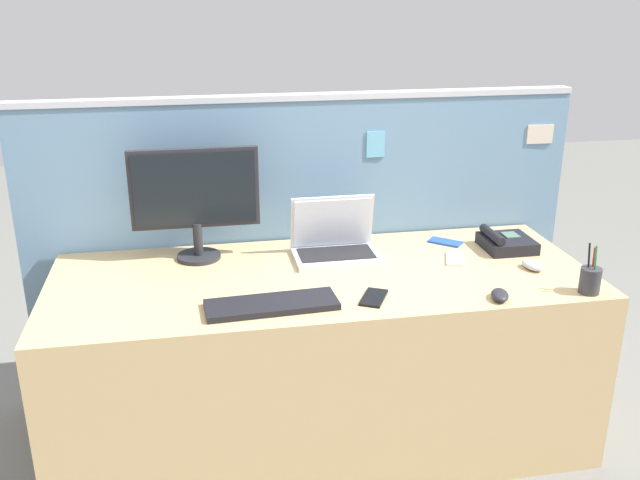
{
  "coord_description": "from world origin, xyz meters",
  "views": [
    {
      "loc": [
        -0.45,
        -2.37,
        1.74
      ],
      "look_at": [
        0.0,
        0.05,
        0.83
      ],
      "focal_mm": 39.23,
      "sensor_mm": 36.0,
      "label": 1
    }
  ],
  "objects_px": {
    "cell_phone_blue_case": "(445,242)",
    "desk_phone": "(505,242)",
    "cell_phone_black_slab": "(374,298)",
    "cell_phone_white_slab": "(454,259)",
    "computer_mouse_right_hand": "(533,265)",
    "desktop_monitor": "(195,195)",
    "pen_cup": "(590,280)",
    "computer_mouse_left_hand": "(500,295)",
    "laptop": "(335,241)",
    "keyboard_main": "(272,305)"
  },
  "relations": [
    {
      "from": "cell_phone_blue_case",
      "to": "desk_phone",
      "type": "bearing_deg",
      "value": -75.73
    },
    {
      "from": "cell_phone_black_slab",
      "to": "cell_phone_white_slab",
      "type": "bearing_deg",
      "value": 63.71
    },
    {
      "from": "computer_mouse_right_hand",
      "to": "desktop_monitor",
      "type": "bearing_deg",
      "value": 148.54
    },
    {
      "from": "computer_mouse_right_hand",
      "to": "pen_cup",
      "type": "distance_m",
      "value": 0.26
    },
    {
      "from": "computer_mouse_left_hand",
      "to": "cell_phone_black_slab",
      "type": "relative_size",
      "value": 0.69
    },
    {
      "from": "desktop_monitor",
      "to": "computer_mouse_left_hand",
      "type": "bearing_deg",
      "value": -30.09
    },
    {
      "from": "desktop_monitor",
      "to": "computer_mouse_left_hand",
      "type": "distance_m",
      "value": 1.2
    },
    {
      "from": "computer_mouse_left_hand",
      "to": "cell_phone_black_slab",
      "type": "xyz_separation_m",
      "value": [
        -0.43,
        0.08,
        -0.01
      ]
    },
    {
      "from": "computer_mouse_left_hand",
      "to": "cell_phone_black_slab",
      "type": "height_order",
      "value": "computer_mouse_left_hand"
    },
    {
      "from": "computer_mouse_right_hand",
      "to": "cell_phone_black_slab",
      "type": "relative_size",
      "value": 0.69
    },
    {
      "from": "desk_phone",
      "to": "computer_mouse_right_hand",
      "type": "bearing_deg",
      "value": -87.54
    },
    {
      "from": "desk_phone",
      "to": "laptop",
      "type": "bearing_deg",
      "value": 175.71
    },
    {
      "from": "keyboard_main",
      "to": "computer_mouse_right_hand",
      "type": "relative_size",
      "value": 4.45
    },
    {
      "from": "pen_cup",
      "to": "cell_phone_blue_case",
      "type": "relative_size",
      "value": 1.36
    },
    {
      "from": "keyboard_main",
      "to": "cell_phone_blue_case",
      "type": "bearing_deg",
      "value": 28.36
    },
    {
      "from": "laptop",
      "to": "cell_phone_white_slab",
      "type": "height_order",
      "value": "laptop"
    },
    {
      "from": "computer_mouse_left_hand",
      "to": "cell_phone_black_slab",
      "type": "bearing_deg",
      "value": -172.22
    },
    {
      "from": "laptop",
      "to": "keyboard_main",
      "type": "xyz_separation_m",
      "value": [
        -0.31,
        -0.43,
        -0.05
      ]
    },
    {
      "from": "desktop_monitor",
      "to": "cell_phone_white_slab",
      "type": "height_order",
      "value": "desktop_monitor"
    },
    {
      "from": "laptop",
      "to": "computer_mouse_left_hand",
      "type": "bearing_deg",
      "value": -46.69
    },
    {
      "from": "laptop",
      "to": "cell_phone_black_slab",
      "type": "xyz_separation_m",
      "value": [
        0.05,
        -0.42,
        -0.06
      ]
    },
    {
      "from": "computer_mouse_right_hand",
      "to": "cell_phone_white_slab",
      "type": "distance_m",
      "value": 0.3
    },
    {
      "from": "cell_phone_blue_case",
      "to": "laptop",
      "type": "bearing_deg",
      "value": 138.05
    },
    {
      "from": "desktop_monitor",
      "to": "pen_cup",
      "type": "relative_size",
      "value": 2.7
    },
    {
      "from": "computer_mouse_left_hand",
      "to": "pen_cup",
      "type": "height_order",
      "value": "pen_cup"
    },
    {
      "from": "computer_mouse_right_hand",
      "to": "cell_phone_black_slab",
      "type": "bearing_deg",
      "value": 177.01
    },
    {
      "from": "computer_mouse_right_hand",
      "to": "computer_mouse_left_hand",
      "type": "bearing_deg",
      "value": -151.28
    },
    {
      "from": "cell_phone_white_slab",
      "to": "desktop_monitor",
      "type": "bearing_deg",
      "value": -172.33
    },
    {
      "from": "cell_phone_blue_case",
      "to": "cell_phone_white_slab",
      "type": "xyz_separation_m",
      "value": [
        -0.03,
        -0.19,
        0.0
      ]
    },
    {
      "from": "computer_mouse_right_hand",
      "to": "computer_mouse_left_hand",
      "type": "distance_m",
      "value": 0.33
    },
    {
      "from": "desktop_monitor",
      "to": "laptop",
      "type": "bearing_deg",
      "value": -8.48
    },
    {
      "from": "computer_mouse_right_hand",
      "to": "cell_phone_white_slab",
      "type": "relative_size",
      "value": 0.71
    },
    {
      "from": "desktop_monitor",
      "to": "desk_phone",
      "type": "height_order",
      "value": "desktop_monitor"
    },
    {
      "from": "cell_phone_blue_case",
      "to": "desktop_monitor",
      "type": "bearing_deg",
      "value": 130.06
    },
    {
      "from": "pen_cup",
      "to": "laptop",
      "type": "bearing_deg",
      "value": 147.63
    },
    {
      "from": "pen_cup",
      "to": "cell_phone_white_slab",
      "type": "height_order",
      "value": "pen_cup"
    },
    {
      "from": "laptop",
      "to": "cell_phone_white_slab",
      "type": "relative_size",
      "value": 2.39
    },
    {
      "from": "computer_mouse_left_hand",
      "to": "desktop_monitor",
      "type": "bearing_deg",
      "value": 168.68
    },
    {
      "from": "desktop_monitor",
      "to": "cell_phone_blue_case",
      "type": "bearing_deg",
      "value": -1.23
    },
    {
      "from": "desk_phone",
      "to": "keyboard_main",
      "type": "distance_m",
      "value": 1.08
    },
    {
      "from": "laptop",
      "to": "cell_phone_blue_case",
      "type": "relative_size",
      "value": 2.48
    },
    {
      "from": "computer_mouse_right_hand",
      "to": "cell_phone_blue_case",
      "type": "xyz_separation_m",
      "value": [
        -0.23,
        0.33,
        -0.01
      ]
    },
    {
      "from": "laptop",
      "to": "cell_phone_black_slab",
      "type": "height_order",
      "value": "laptop"
    },
    {
      "from": "laptop",
      "to": "computer_mouse_left_hand",
      "type": "relative_size",
      "value": 3.35
    },
    {
      "from": "computer_mouse_left_hand",
      "to": "cell_phone_blue_case",
      "type": "relative_size",
      "value": 0.74
    },
    {
      "from": "computer_mouse_left_hand",
      "to": "cell_phone_white_slab",
      "type": "relative_size",
      "value": 0.71
    },
    {
      "from": "computer_mouse_left_hand",
      "to": "keyboard_main",
      "type": "bearing_deg",
      "value": -166.92
    },
    {
      "from": "keyboard_main",
      "to": "computer_mouse_left_hand",
      "type": "xyz_separation_m",
      "value": [
        0.78,
        -0.08,
        0.01
      ]
    },
    {
      "from": "cell_phone_blue_case",
      "to": "cell_phone_white_slab",
      "type": "relative_size",
      "value": 0.96
    },
    {
      "from": "cell_phone_white_slab",
      "to": "computer_mouse_right_hand",
      "type": "bearing_deg",
      "value": -10.03
    }
  ]
}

